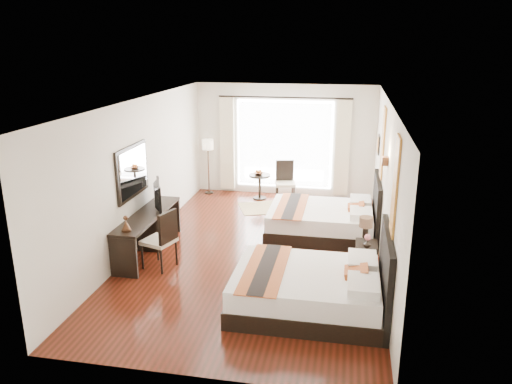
% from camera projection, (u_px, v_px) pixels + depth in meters
% --- Properties ---
extents(floor, '(4.50, 7.50, 0.01)m').
position_uv_depth(floor, '(257.00, 251.00, 9.42)').
color(floor, '#351509').
rests_on(floor, ground).
extents(ceiling, '(4.50, 7.50, 0.02)m').
position_uv_depth(ceiling, '(257.00, 102.00, 8.60)').
color(ceiling, white).
rests_on(ceiling, wall_headboard).
extents(wall_headboard, '(0.01, 7.50, 2.80)m').
position_uv_depth(wall_headboard, '(385.00, 186.00, 8.61)').
color(wall_headboard, silver).
rests_on(wall_headboard, floor).
extents(wall_desk, '(0.01, 7.50, 2.80)m').
position_uv_depth(wall_desk, '(141.00, 174.00, 9.41)').
color(wall_desk, silver).
rests_on(wall_desk, floor).
extents(wall_window, '(4.50, 0.01, 2.80)m').
position_uv_depth(wall_window, '(284.00, 140.00, 12.53)').
color(wall_window, silver).
rests_on(wall_window, floor).
extents(wall_entry, '(4.50, 0.01, 2.80)m').
position_uv_depth(wall_entry, '(195.00, 269.00, 5.49)').
color(wall_entry, silver).
rests_on(wall_entry, floor).
extents(window_glass, '(2.40, 0.02, 2.20)m').
position_uv_depth(window_glass, '(284.00, 144.00, 12.54)').
color(window_glass, white).
rests_on(window_glass, wall_window).
extents(sheer_curtain, '(2.30, 0.02, 2.10)m').
position_uv_depth(sheer_curtain, '(284.00, 145.00, 12.49)').
color(sheer_curtain, white).
rests_on(sheer_curtain, wall_window).
extents(drape_left, '(0.35, 0.14, 2.35)m').
position_uv_depth(drape_left, '(227.00, 144.00, 12.71)').
color(drape_left, beige).
rests_on(drape_left, floor).
extents(drape_right, '(0.35, 0.14, 2.35)m').
position_uv_depth(drape_right, '(343.00, 148.00, 12.20)').
color(drape_right, beige).
rests_on(drape_right, floor).
extents(art_panel_near, '(0.03, 0.50, 1.35)m').
position_uv_depth(art_panel_near, '(395.00, 186.00, 6.66)').
color(art_panel_near, '#973215').
rests_on(art_panel_near, wall_headboard).
extents(art_panel_far, '(0.03, 0.50, 1.35)m').
position_uv_depth(art_panel_far, '(383.00, 143.00, 9.47)').
color(art_panel_far, '#973215').
rests_on(art_panel_far, wall_headboard).
extents(wall_sconce, '(0.10, 0.14, 0.14)m').
position_uv_depth(wall_sconce, '(385.00, 161.00, 8.17)').
color(wall_sconce, '#432818').
rests_on(wall_sconce, wall_headboard).
extents(mirror_frame, '(0.04, 1.25, 0.95)m').
position_uv_depth(mirror_frame, '(132.00, 171.00, 8.98)').
color(mirror_frame, black).
rests_on(mirror_frame, wall_desk).
extents(mirror_glass, '(0.01, 1.12, 0.82)m').
position_uv_depth(mirror_glass, '(134.00, 171.00, 8.97)').
color(mirror_glass, white).
rests_on(mirror_glass, mirror_frame).
extents(bed_near, '(2.24, 1.74, 1.26)m').
position_uv_depth(bed_near, '(313.00, 288.00, 7.31)').
color(bed_near, black).
rests_on(bed_near, floor).
extents(bed_far, '(2.19, 1.70, 1.23)m').
position_uv_depth(bed_far, '(326.00, 220.00, 10.13)').
color(bed_far, black).
rests_on(bed_far, floor).
extents(nightstand, '(0.37, 0.46, 0.45)m').
position_uv_depth(nightstand, '(366.00, 255.00, 8.70)').
color(nightstand, black).
rests_on(nightstand, floor).
extents(table_lamp, '(0.24, 0.24, 0.38)m').
position_uv_depth(table_lamp, '(366.00, 224.00, 8.68)').
color(table_lamp, black).
rests_on(table_lamp, nightstand).
extents(vase, '(0.14, 0.14, 0.13)m').
position_uv_depth(vase, '(367.00, 241.00, 8.42)').
color(vase, black).
rests_on(vase, nightstand).
extents(console_desk, '(0.50, 2.20, 0.76)m').
position_uv_depth(console_desk, '(148.00, 233.00, 9.28)').
color(console_desk, black).
rests_on(console_desk, floor).
extents(television, '(0.47, 0.87, 0.52)m').
position_uv_depth(television, '(154.00, 195.00, 9.40)').
color(television, black).
rests_on(television, console_desk).
extents(bronze_figurine, '(0.21, 0.21, 0.24)m').
position_uv_depth(bronze_figurine, '(126.00, 224.00, 8.31)').
color(bronze_figurine, '#432818').
rests_on(bronze_figurine, console_desk).
extents(desk_chair, '(0.62, 0.62, 1.06)m').
position_uv_depth(desk_chair, '(160.00, 250.00, 8.66)').
color(desk_chair, beige).
rests_on(desk_chair, floor).
extents(floor_lamp, '(0.28, 0.28, 1.41)m').
position_uv_depth(floor_lamp, '(208.00, 148.00, 12.63)').
color(floor_lamp, black).
rests_on(floor_lamp, floor).
extents(side_table, '(0.54, 0.54, 0.63)m').
position_uv_depth(side_table, '(260.00, 187.00, 12.44)').
color(side_table, black).
rests_on(side_table, floor).
extents(fruit_bowl, '(0.27, 0.27, 0.06)m').
position_uv_depth(fruit_bowl, '(258.00, 174.00, 12.31)').
color(fruit_bowl, '#412917').
rests_on(fruit_bowl, side_table).
extents(window_chair, '(0.56, 0.56, 1.01)m').
position_uv_depth(window_chair, '(285.00, 190.00, 12.20)').
color(window_chair, beige).
rests_on(window_chair, floor).
extents(jute_rug, '(1.64, 1.39, 0.01)m').
position_uv_depth(jute_rug, '(270.00, 207.00, 11.86)').
color(jute_rug, tan).
rests_on(jute_rug, floor).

